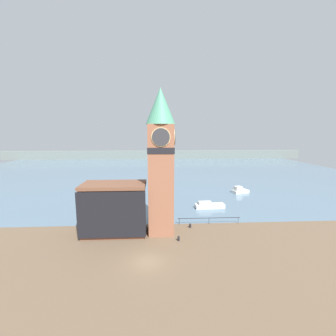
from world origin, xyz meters
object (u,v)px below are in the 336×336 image
at_px(mooring_bollard_far, 179,238).
at_px(mooring_bollard_near, 190,225).
at_px(clock_tower, 161,159).
at_px(boat_near, 209,205).
at_px(pier_building, 115,208).
at_px(boat_far, 240,190).

bearing_deg(mooring_bollard_far, mooring_bollard_near, 62.03).
bearing_deg(clock_tower, mooring_bollard_near, 15.29).
bearing_deg(mooring_bollard_near, mooring_bollard_far, -117.97).
height_order(boat_near, mooring_bollard_near, boat_near).
relative_size(clock_tower, pier_building, 2.25).
height_order(boat_near, boat_far, boat_far).
bearing_deg(mooring_bollard_far, clock_tower, 128.14).
height_order(boat_far, mooring_bollard_near, boat_far).
height_order(clock_tower, mooring_bollard_near, clock_tower).
bearing_deg(pier_building, mooring_bollard_near, 6.10).
distance_m(mooring_bollard_near, mooring_bollard_far, 5.10).
xyz_separation_m(boat_near, mooring_bollard_far, (-7.82, -14.23, -0.15)).
xyz_separation_m(pier_building, boat_far, (28.46, 22.59, -3.37)).
xyz_separation_m(clock_tower, mooring_bollard_near, (4.88, 1.33, -11.39)).
distance_m(pier_building, mooring_bollard_far, 10.86).
bearing_deg(boat_far, boat_near, -151.53).
bearing_deg(boat_far, clock_tower, -151.36).
distance_m(clock_tower, boat_near, 18.83).
xyz_separation_m(pier_building, mooring_bollard_far, (9.73, -3.21, -3.60)).
height_order(clock_tower, boat_far, clock_tower).
bearing_deg(mooring_bollard_far, boat_far, 54.02).
distance_m(clock_tower, mooring_bollard_near, 12.46).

